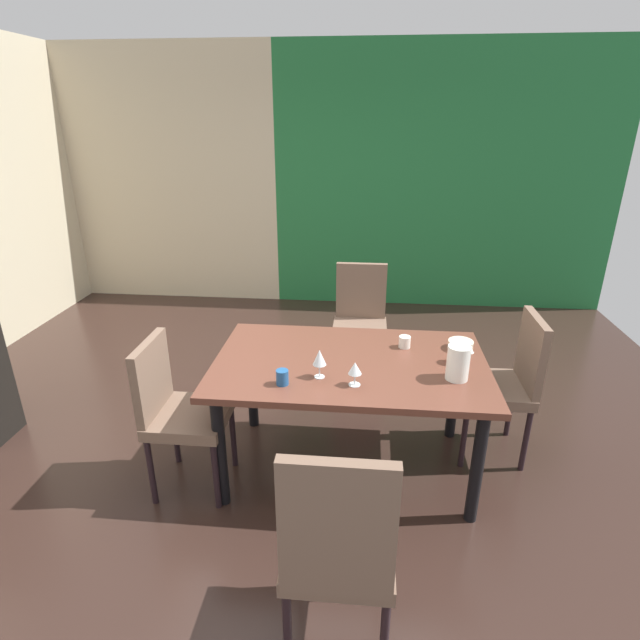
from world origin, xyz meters
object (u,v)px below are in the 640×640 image
Objects in this scene: cup_rear at (455,356)px; chair_right_far at (508,378)px; cup_near_window at (282,377)px; chair_head_near at (338,546)px; chair_left_near at (176,406)px; pitcher_south at (458,362)px; serving_bowl_front at (460,345)px; cup_near_shelf at (405,342)px; wine_glass_west at (319,358)px; wine_glass_corner at (355,369)px; dining_table at (350,374)px; chair_head_far at (360,317)px.

chair_right_far is at bearing 29.35° from cup_rear.
cup_rear is 1.03m from cup_near_window.
chair_head_near is 1.12× the size of chair_left_near.
chair_left_near is at bearing -176.59° from pitcher_south.
chair_left_near reaches higher than serving_bowl_front.
chair_head_near reaches higher than chair_right_far.
serving_bowl_front is 0.35m from cup_near_shelf.
chair_left_near is 0.70m from cup_near_window.
cup_near_window is at bearing -152.71° from wine_glass_west.
wine_glass_corner reaches higher than cup_near_shelf.
chair_head_near reaches higher than pitcher_south.
chair_left_near is at bearing -165.69° from dining_table.
dining_table is at bearing -146.14° from cup_near_shelf.
dining_table is 0.63m from cup_rear.
chair_head_near is 1.78m from chair_right_far.
cup_near_shelf is at bearing 106.51° from chair_head_far.
wine_glass_west is at bearing 99.62° from chair_head_near.
chair_head_far reaches higher than pitcher_south.
wine_glass_corner is at bearing -83.18° from dining_table.
wine_glass_corner is 0.57m from pitcher_south.
cup_near_shelf is (-0.28, 0.18, -0.00)m from cup_rear.
wine_glass_west is at bearing -138.58° from cup_near_shelf.
chair_left_near is at bearing 54.66° from chair_head_far.
chair_right_far is at bearing 135.23° from chair_head_far.
pitcher_south is (0.95, 0.15, 0.06)m from cup_near_window.
cup_near_window is at bearing 84.79° from chair_left_near.
wine_glass_corner is (0.03, -0.28, 0.19)m from dining_table.
chair_head_near is at bearing -114.88° from serving_bowl_front.
cup_near_window is (-0.39, -0.03, -0.06)m from wine_glass_corner.
wine_glass_west is 0.76m from pitcher_south.
chair_right_far is at bearing 22.72° from cup_near_window.
cup_near_shelf is at bearing 77.26° from chair_head_near.
chair_head_far is 1.47m from wine_glass_west.
cup_rear reaches higher than serving_bowl_front.
chair_head_far reaches higher than dining_table.
chair_right_far is 1.15m from wine_glass_corner.
chair_right_far is (1.00, 0.25, -0.12)m from dining_table.
wine_glass_west is at bearing 81.90° from chair_head_far.
wine_glass_corner is at bearing 88.35° from chair_left_near.
chair_right_far is 11.55× the size of cup_near_window.
chair_head_near reaches higher than cup_rear.
wine_glass_corner is 0.21m from wine_glass_west.
pitcher_south is (-0.08, -0.39, 0.07)m from serving_bowl_front.
chair_right_far is 2.06m from chair_left_near.
chair_head_far is 1.51m from pitcher_south.
chair_head_far reaches higher than cup_near_window.
wine_glass_corner is 1.66× the size of cup_rear.
dining_table is 0.42m from cup_near_shelf.
cup_near_window is (-1.36, -0.57, 0.25)m from chair_right_far.
pitcher_south is at bearing 112.10° from chair_head_far.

